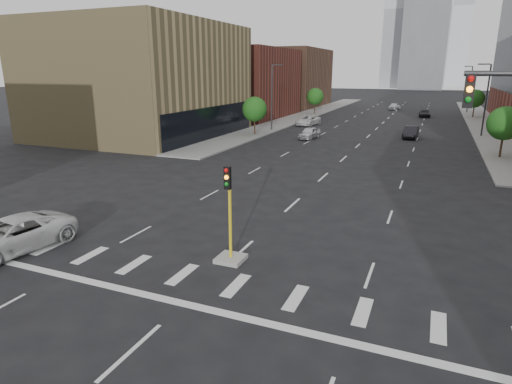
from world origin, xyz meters
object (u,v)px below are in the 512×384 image
Objects in this scene: car_near_left at (309,133)px; car_mid_right at (411,132)px; car_far_left at (308,120)px; car_deep_right at (425,113)px; median_traffic_signal at (230,241)px; car_distant at (394,106)px; parked_minivan at (12,235)px.

car_near_left is 0.94× the size of car_mid_right.
car_far_left is (-3.96, 13.17, 0.02)m from car_near_left.
car_near_left is 0.91× the size of car_deep_right.
median_traffic_signal is 0.98× the size of car_mid_right.
median_traffic_signal is at bearing -82.44° from car_distant.
car_mid_right is at bearing -95.25° from car_deep_right.
car_distant is 85.88m from parked_minivan.
car_near_left is (-6.54, 35.97, -0.25)m from median_traffic_signal.
parked_minivan is at bearing -106.19° from car_deep_right.
car_near_left is 13.75m from car_far_left.
car_far_left is at bearing -99.32° from car_distant.
parked_minivan is (-10.00, -2.97, -0.17)m from median_traffic_signal.
parked_minivan is (0.50, -52.10, 0.06)m from car_far_left.
car_distant is 0.75× the size of parked_minivan.
car_mid_right is at bearing 80.14° from parked_minivan.
car_far_left is at bearing 99.58° from parked_minivan.
car_near_left is at bearing -114.41° from car_deep_right.
car_mid_right is 46.83m from parked_minivan.
car_near_left is 0.98× the size of car_distant.
car_mid_right reaches higher than car_deep_right.
car_mid_right is 17.49m from car_far_left.
car_far_left is (-10.50, 49.14, -0.23)m from median_traffic_signal.
parked_minivan is (-9.28, -85.38, 0.06)m from car_distant.
car_distant is (9.78, 33.27, -0.00)m from car_far_left.
car_far_left is 1.23× the size of car_distant.
car_far_left is (-15.66, 7.79, -0.00)m from car_mid_right.
median_traffic_signal is 69.15m from car_deep_right.
car_near_left is at bearing 93.96° from parked_minivan.
car_mid_right is (11.70, 5.38, 0.02)m from car_near_left.
car_near_left reaches higher than car_deep_right.
car_far_left reaches higher than car_distant.
car_distant is (-0.72, 82.41, -0.24)m from median_traffic_signal.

